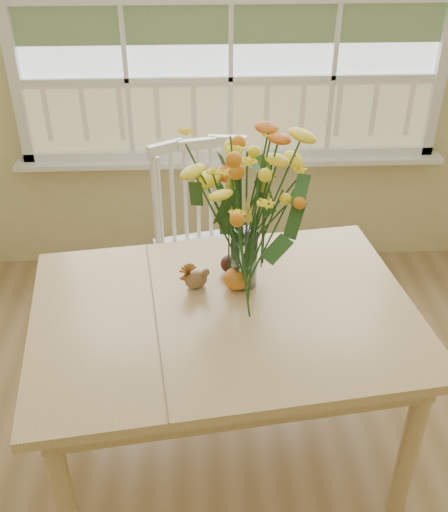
{
  "coord_description": "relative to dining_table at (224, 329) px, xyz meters",
  "views": [
    {
      "loc": [
        -0.18,
        -0.96,
        2.1
      ],
      "look_at": [
        -0.1,
        0.78,
        0.96
      ],
      "focal_mm": 42.0,
      "sensor_mm": 36.0,
      "label": 1
    }
  ],
  "objects": [
    {
      "name": "wall_back",
      "position": [
        0.1,
        1.49,
        0.7
      ],
      "size": [
        4.0,
        0.02,
        2.7
      ],
      "primitive_type": "cube",
      "color": "#D4C888",
      "rests_on": "floor"
    },
    {
      "name": "turkey_figurine",
      "position": [
        -0.1,
        0.13,
        0.14
      ],
      "size": [
        0.11,
        0.09,
        0.11
      ],
      "rotation": [
        0.0,
        0.0,
        0.4
      ],
      "color": "#CCB78C",
      "rests_on": "dining_table"
    },
    {
      "name": "window",
      "position": [
        0.1,
        1.46,
        0.88
      ],
      "size": [
        2.42,
        0.12,
        1.74
      ],
      "color": "silver",
      "rests_on": "wall_back"
    },
    {
      "name": "windsor_chair",
      "position": [
        -0.06,
        0.81,
        -0.09
      ],
      "size": [
        0.56,
        0.54,
        1.01
      ],
      "rotation": [
        0.0,
        0.0,
        0.23
      ],
      "color": "white",
      "rests_on": "floor"
    },
    {
      "name": "pumpkin",
      "position": [
        0.05,
        0.13,
        0.13
      ],
      "size": [
        0.1,
        0.1,
        0.08
      ],
      "primitive_type": "ellipsoid",
      "color": "#D06618",
      "rests_on": "dining_table"
    },
    {
      "name": "dining_table",
      "position": [
        0.0,
        0.0,
        0.0
      ],
      "size": [
        1.51,
        1.16,
        0.74
      ],
      "rotation": [
        0.0,
        0.0,
        0.13
      ],
      "color": "tan",
      "rests_on": "floor"
    },
    {
      "name": "dark_gourd",
      "position": [
        0.03,
        0.24,
        0.13
      ],
      "size": [
        0.12,
        0.08,
        0.07
      ],
      "color": "#38160F",
      "rests_on": "dining_table"
    },
    {
      "name": "flower_vase",
      "position": [
        0.08,
        0.16,
        0.43
      ],
      "size": [
        0.48,
        0.48,
        0.57
      ],
      "color": "white",
      "rests_on": "dining_table"
    }
  ]
}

